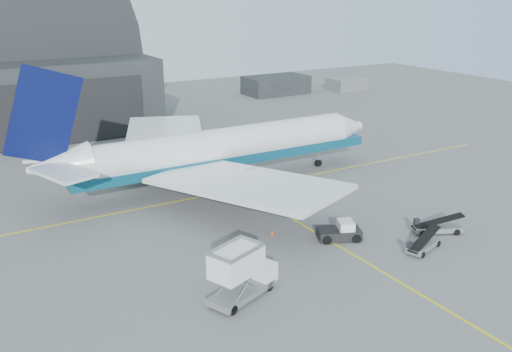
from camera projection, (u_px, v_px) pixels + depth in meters
ground at (349, 252)px, 51.95m from camera, size 200.00×200.00×0.00m
taxi_lines at (274, 208)px, 62.30m from camera, size 80.00×42.12×0.02m
distant_bldg_a at (276, 94)px, 129.13m from camera, size 14.00×8.00×4.00m
distant_bldg_b at (346, 90)px, 134.08m from camera, size 8.00×6.00×2.80m
airliner at (213, 150)px, 67.91m from camera, size 45.95×44.56×16.13m
catering_truck at (241, 273)px, 43.56m from camera, size 6.60×4.37×4.26m
pushback_tug at (340, 232)px, 54.47m from camera, size 4.63×3.71×1.88m
belt_loader_a at (423, 244)px, 52.20m from camera, size 4.66×2.69×1.75m
belt_loader_b at (437, 227)px, 55.85m from camera, size 4.94×3.44×1.90m
traffic_cone at (272, 233)px, 55.45m from camera, size 0.32×0.32×0.46m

